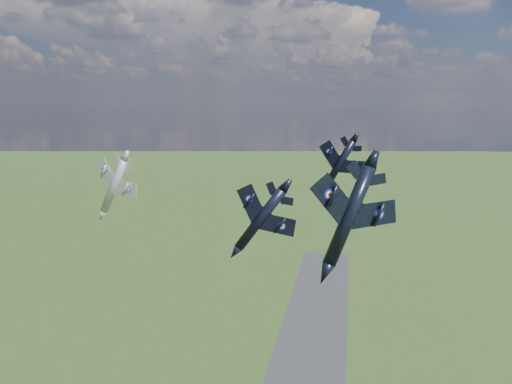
% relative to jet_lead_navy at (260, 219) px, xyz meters
% --- Properties ---
extents(jet_lead_navy, '(11.57, 15.29, 8.41)m').
position_rel_jet_lead_navy_xyz_m(jet_lead_navy, '(0.00, 0.00, 0.00)').
color(jet_lead_navy, black).
extents(jet_right_navy, '(16.01, 18.02, 6.92)m').
position_rel_jet_lead_navy_xyz_m(jet_right_navy, '(11.69, -13.48, 3.99)').
color(jet_right_navy, black).
extents(jet_high_navy, '(12.22, 15.34, 7.33)m').
position_rel_jet_lead_navy_xyz_m(jet_high_navy, '(9.58, 27.07, 4.28)').
color(jet_high_navy, black).
extents(jet_left_silver, '(14.98, 17.75, 8.13)m').
position_rel_jet_lead_navy_xyz_m(jet_left_silver, '(-29.53, 16.86, 0.88)').
color(jet_left_silver, '#9C9EA6').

